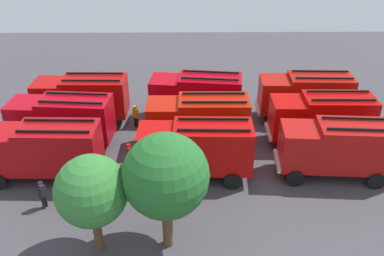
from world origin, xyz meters
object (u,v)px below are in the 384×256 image
(fire_truck_2, at_px, (82,97))
(traffic_cone_0, at_px, (281,156))
(fire_truck_5, at_px, (62,119))
(tree_1, at_px, (92,191))
(fire_truck_8, at_px, (43,149))
(firefighter_2, at_px, (129,154))
(fire_truck_3, at_px, (322,117))
(fire_truck_6, at_px, (338,147))
(fire_truck_0, at_px, (305,94))
(fire_truck_4, at_px, (198,119))
(fire_truck_1, at_px, (196,95))
(firefighter_3, at_px, (43,193))
(firefighter_1, at_px, (136,115))
(firefighter_0, at_px, (168,94))
(tree_0, at_px, (166,176))
(fire_truck_7, at_px, (196,148))

(fire_truck_2, xyz_separation_m, traffic_cone_0, (-14.44, 5.62, -1.81))
(fire_truck_5, height_order, tree_1, tree_1)
(fire_truck_8, bearing_deg, fire_truck_5, -90.36)
(firefighter_2, bearing_deg, traffic_cone_0, -176.35)
(fire_truck_3, distance_m, fire_truck_6, 3.92)
(fire_truck_0, xyz_separation_m, fire_truck_4, (8.46, 3.96, 0.00))
(fire_truck_1, xyz_separation_m, fire_truck_2, (8.84, 0.29, 0.00))
(fire_truck_3, distance_m, firefighter_3, 19.01)
(fire_truck_3, bearing_deg, firefighter_2, 12.19)
(firefighter_3, xyz_separation_m, tree_1, (-3.73, 3.20, 2.66))
(firefighter_1, xyz_separation_m, traffic_cone_0, (-10.28, 4.70, -0.67))
(fire_truck_3, bearing_deg, tree_1, 36.89)
(fire_truck_5, bearing_deg, fire_truck_6, 172.84)
(firefighter_1, relative_size, traffic_cone_0, 2.58)
(fire_truck_2, distance_m, firefighter_2, 7.55)
(fire_truck_1, xyz_separation_m, traffic_cone_0, (-5.60, 5.91, -1.81))
(fire_truck_4, distance_m, firefighter_0, 7.36)
(traffic_cone_0, bearing_deg, fire_truck_6, 149.73)
(firefighter_3, relative_size, tree_0, 0.28)
(fire_truck_2, relative_size, fire_truck_6, 0.99)
(tree_1, bearing_deg, fire_truck_7, -129.33)
(firefighter_0, xyz_separation_m, traffic_cone_0, (-7.98, 8.73, -0.56))
(tree_1, bearing_deg, fire_truck_0, -134.91)
(fire_truck_6, bearing_deg, fire_truck_1, -37.63)
(fire_truck_1, height_order, firefighter_2, fire_truck_1)
(fire_truck_2, distance_m, firefighter_3, 10.41)
(fire_truck_6, bearing_deg, fire_truck_3, -87.02)
(traffic_cone_0, bearing_deg, fire_truck_2, -21.27)
(fire_truck_3, height_order, firefighter_0, fire_truck_3)
(fire_truck_4, distance_m, tree_1, 11.27)
(firefighter_1, bearing_deg, fire_truck_6, -79.20)
(fire_truck_8, height_order, firefighter_2, fire_truck_8)
(fire_truck_8, xyz_separation_m, firefighter_3, (-0.62, 2.92, -1.14))
(fire_truck_6, xyz_separation_m, fire_truck_7, (8.85, -0.00, 0.00))
(fire_truck_4, bearing_deg, firefighter_3, 36.86)
(fire_truck_3, xyz_separation_m, fire_truck_4, (8.67, 0.24, 0.00))
(fire_truck_1, bearing_deg, fire_truck_8, 45.66)
(fire_truck_0, distance_m, fire_truck_8, 19.65)
(firefighter_0, height_order, traffic_cone_0, firefighter_0)
(firefighter_0, distance_m, traffic_cone_0, 11.84)
(tree_1, distance_m, traffic_cone_0, 13.83)
(fire_truck_2, bearing_deg, fire_truck_8, 85.55)
(firefighter_1, xyz_separation_m, firefighter_2, (-0.10, 5.17, -0.13))
(firefighter_3, bearing_deg, firefighter_1, 86.57)
(firefighter_2, xyz_separation_m, tree_1, (0.66, 7.46, 2.79))
(fire_truck_8, height_order, firefighter_0, fire_truck_8)
(fire_truck_0, distance_m, fire_truck_1, 8.51)
(fire_truck_3, xyz_separation_m, firefighter_3, (17.69, 6.86, -1.14))
(fire_truck_0, height_order, fire_truck_6, same)
(fire_truck_7, height_order, firefighter_3, fire_truck_7)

